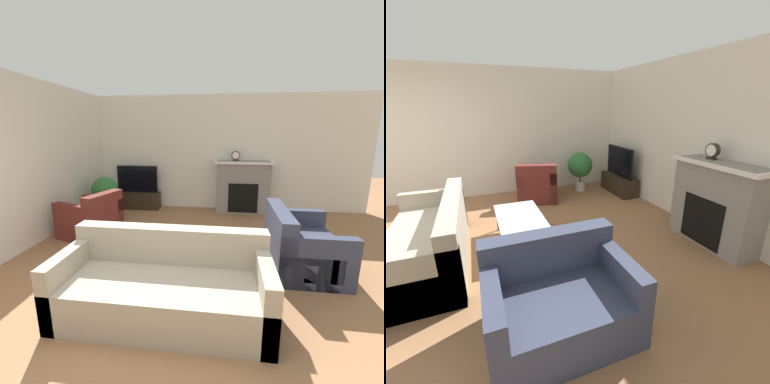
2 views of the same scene
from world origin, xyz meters
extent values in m
plane|color=#936642|center=(0.00, 0.00, 0.00)|extent=(20.00, 20.00, 0.00)
cube|color=silver|center=(0.00, 4.71, 1.35)|extent=(7.88, 0.06, 2.70)
cube|color=silver|center=(-2.47, 2.34, 1.35)|extent=(0.06, 7.68, 2.70)
cube|color=gray|center=(1.08, 4.46, 0.60)|extent=(1.21, 0.44, 1.20)
cube|color=black|center=(1.08, 4.23, 0.38)|extent=(0.66, 0.01, 0.67)
cube|color=white|center=(1.08, 4.43, 1.18)|extent=(1.33, 0.50, 0.05)
cube|color=#2D2319|center=(-1.46, 4.41, 0.20)|extent=(1.07, 0.37, 0.41)
cube|color=black|center=(-1.46, 4.41, 0.73)|extent=(1.00, 0.05, 0.65)
cube|color=black|center=(-1.46, 4.39, 0.73)|extent=(0.96, 0.01, 0.61)
cube|color=#9E937F|center=(0.09, 0.71, 0.21)|extent=(2.10, 0.89, 0.42)
cube|color=#9E937F|center=(0.09, 1.05, 0.62)|extent=(2.10, 0.20, 0.40)
cube|color=#9E937F|center=(-0.88, 0.71, 0.33)|extent=(0.14, 0.89, 0.66)
cube|color=#9E937F|center=(1.07, 0.71, 0.33)|extent=(0.14, 0.89, 0.66)
cube|color=#33384C|center=(1.77, 1.94, 0.21)|extent=(0.88, 1.23, 0.42)
cube|color=#33384C|center=(1.42, 1.94, 0.62)|extent=(0.20, 1.23, 0.40)
cube|color=#33384C|center=(1.77, 1.39, 0.33)|extent=(0.88, 0.14, 0.66)
cube|color=#33384C|center=(1.77, 2.48, 0.33)|extent=(0.88, 0.14, 0.66)
cube|color=#5B231E|center=(-1.72, 2.59, 0.21)|extent=(1.07, 1.01, 0.42)
cube|color=#5B231E|center=(-1.40, 2.49, 0.62)|extent=(0.42, 0.82, 0.40)
cube|color=#5B231E|center=(-1.63, 2.90, 0.33)|extent=(0.88, 0.38, 0.66)
cube|color=#5B231E|center=(-1.81, 2.27, 0.33)|extent=(0.88, 0.38, 0.66)
cylinder|color=#333338|center=(-0.49, 1.62, 0.20)|extent=(0.04, 0.04, 0.40)
cylinder|color=#333338|center=(0.57, 1.62, 0.20)|extent=(0.04, 0.04, 0.40)
cylinder|color=#333338|center=(-0.49, 2.16, 0.20)|extent=(0.04, 0.04, 0.40)
cylinder|color=#333338|center=(0.57, 2.16, 0.20)|extent=(0.04, 0.04, 0.40)
cube|color=silver|center=(0.04, 1.89, 0.41)|extent=(1.13, 0.63, 0.02)
cylinder|color=beige|center=(-1.93, 3.64, 0.11)|extent=(0.23, 0.23, 0.21)
cylinder|color=#4C3823|center=(-1.93, 3.64, 0.30)|extent=(0.03, 0.03, 0.17)
sphere|color=#2D6B33|center=(-1.93, 3.64, 0.61)|extent=(0.57, 0.57, 0.57)
cube|color=#28231E|center=(0.89, 4.46, 1.22)|extent=(0.14, 0.07, 0.03)
cylinder|color=#28231E|center=(0.89, 4.46, 1.33)|extent=(0.19, 0.07, 0.19)
cylinder|color=white|center=(0.89, 4.42, 1.33)|extent=(0.16, 0.00, 0.16)
camera|label=1|loc=(0.68, -1.52, 1.81)|focal=24.00mm
camera|label=2|loc=(3.46, 1.40, 1.90)|focal=24.00mm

